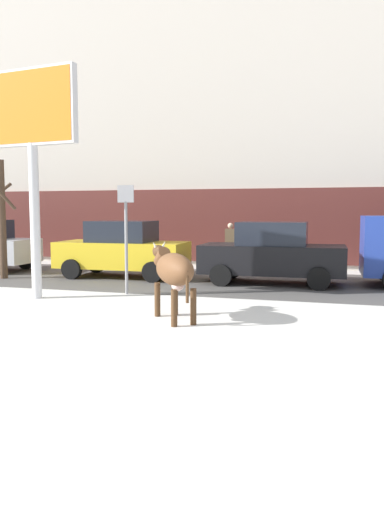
% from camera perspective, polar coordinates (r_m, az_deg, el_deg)
% --- Properties ---
extents(ground_plane, '(120.00, 120.00, 0.00)m').
position_cam_1_polar(ground_plane, '(8.38, -8.57, -9.76)').
color(ground_plane, silver).
extents(road_strip, '(60.00, 5.60, 0.01)m').
position_cam_1_polar(road_strip, '(15.13, 2.86, -2.94)').
color(road_strip, '#514F4C').
rests_on(road_strip, ground).
extents(building_facade, '(44.00, 6.10, 13.00)m').
position_cam_1_polar(building_facade, '(22.19, 7.16, 16.46)').
color(building_facade, beige).
rests_on(building_facade, ground).
extents(cow_brown, '(1.51, 1.74, 1.54)m').
position_cam_1_polar(cow_brown, '(9.70, -2.19, -1.68)').
color(cow_brown, brown).
rests_on(cow_brown, ground).
extents(billboard, '(2.53, 0.49, 5.56)m').
position_cam_1_polar(billboard, '(12.83, -18.15, 14.66)').
color(billboard, silver).
rests_on(billboard, ground).
extents(car_yellow_sedan, '(4.22, 2.02, 1.84)m').
position_cam_1_polar(car_yellow_sedan, '(16.13, -8.11, 0.75)').
color(car_yellow_sedan, gold).
rests_on(car_yellow_sedan, ground).
extents(car_black_sedan, '(4.22, 2.02, 1.84)m').
position_cam_1_polar(car_black_sedan, '(14.70, 9.31, 0.30)').
color(car_black_sedan, black).
rests_on(car_black_sedan, ground).
extents(pedestrian_near_billboard, '(0.36, 0.24, 1.73)m').
position_cam_1_polar(pedestrian_near_billboard, '(17.76, 4.48, 1.11)').
color(pedestrian_near_billboard, '#282833').
rests_on(pedestrian_near_billboard, ground).
extents(bare_tree_right_lot, '(1.49, 1.49, 3.77)m').
position_cam_1_polar(bare_tree_right_lot, '(16.74, -21.30, 4.31)').
color(bare_tree_right_lot, '#4C3828').
rests_on(bare_tree_right_lot, ground).
extents(street_sign, '(0.44, 0.08, 2.82)m').
position_cam_1_polar(street_sign, '(12.77, -7.69, 3.00)').
color(street_sign, gray).
rests_on(street_sign, ground).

